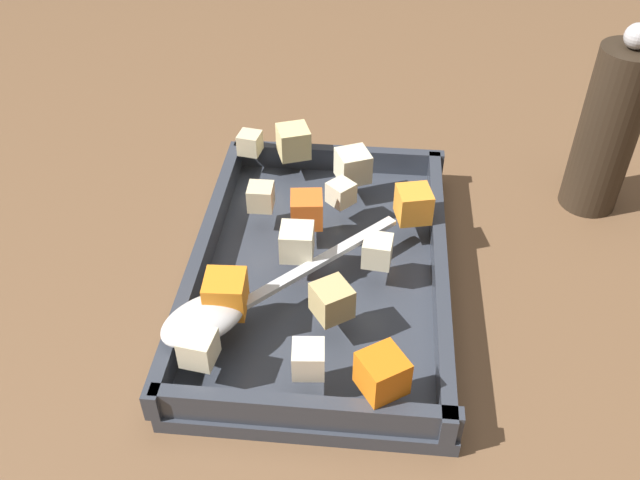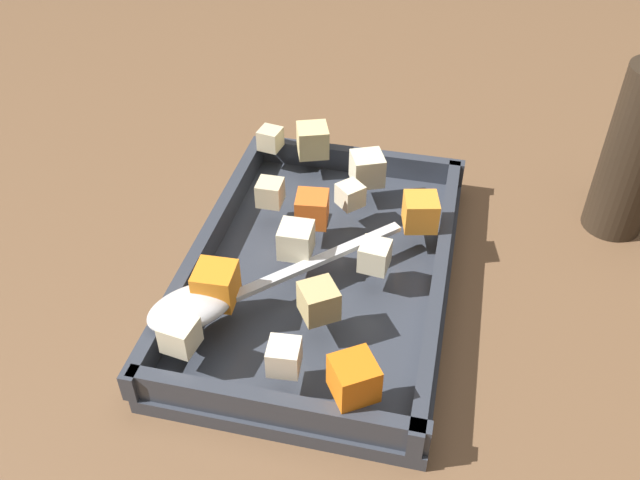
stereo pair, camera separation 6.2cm
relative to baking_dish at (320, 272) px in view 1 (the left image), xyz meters
The scene contains 18 objects.
ground_plane 0.01m from the baking_dish, 51.14° to the left, with size 4.00×4.00×0.00m, color brown.
baking_dish is the anchor object (origin of this frame).
carrot_chunk_corner_sw 0.17m from the baking_dish, 21.55° to the left, with size 0.03×0.03×0.03m, color orange.
carrot_chunk_heap_top 0.11m from the baking_dish, 122.79° to the left, with size 0.03×0.03×0.03m, color orange.
carrot_chunk_heap_side 0.06m from the baking_dish, 156.37° to the right, with size 0.03×0.03×0.03m, color orange.
carrot_chunk_front_center 0.12m from the baking_dish, 40.21° to the right, with size 0.03×0.03×0.03m, color orange.
potato_chunk_mid_right 0.09m from the baking_dish, 131.94° to the right, with size 0.02×0.02×0.02m, color beige.
potato_chunk_corner_ne 0.18m from the baking_dish, 149.33° to the right, with size 0.02×0.02×0.02m, color beige.
potato_chunk_far_left 0.12m from the baking_dish, 168.45° to the left, with size 0.03×0.03×0.03m, color beige.
potato_chunk_back_center 0.05m from the baking_dish, 62.87° to the right, with size 0.03×0.03×0.03m, color beige.
potato_chunk_center 0.07m from the baking_dish, 75.87° to the left, with size 0.03×0.03×0.03m, color beige.
potato_chunk_mid_left 0.16m from the baking_dish, 164.26° to the right, with size 0.03×0.03×0.03m, color #E0CC89.
potato_chunk_corner_se 0.08m from the baking_dish, 168.97° to the left, with size 0.02×0.02×0.02m, color beige.
potato_chunk_near_spoon 0.09m from the baking_dish, 12.17° to the left, with size 0.03×0.03×0.03m, color tan.
potato_chunk_near_left 0.16m from the baking_dish, 30.07° to the right, with size 0.03×0.03×0.03m, color beige.
parsnip_chunk_under_handle 0.15m from the baking_dish, ahead, with size 0.02×0.02×0.02m, color silver.
serving_spoon 0.13m from the baking_dish, 37.55° to the right, with size 0.20×0.19×0.02m.
pepper_mill 0.32m from the baking_dish, 118.67° to the left, with size 0.06×0.06×0.20m.
Camera 1 is at (0.47, 0.04, 0.45)m, focal length 38.75 mm.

